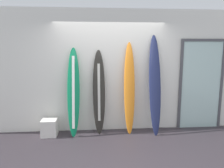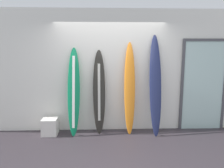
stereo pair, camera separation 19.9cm
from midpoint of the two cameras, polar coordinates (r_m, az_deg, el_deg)
The scene contains 8 objects.
ground at distance 4.11m, azimuth 1.54°, elevation -18.52°, with size 8.00×8.00×0.04m, color #302A2F.
wall_back at distance 4.95m, azimuth 0.63°, elevation 3.55°, with size 7.20×0.20×2.80m, color silver.
surfboard_emerald at distance 4.72m, azimuth -9.13°, elevation -2.25°, with size 0.29×0.42×1.95m.
surfboard_charcoal at distance 4.76m, azimuth -2.31°, elevation -2.43°, with size 0.28×0.29×1.89m.
surfboard_sunset at distance 4.76m, azimuth 5.98°, elevation -1.19°, with size 0.26×0.36×2.07m.
surfboard_navy at distance 4.79m, azimuth 12.82°, elevation -0.50°, with size 0.27×0.50×2.23m.
display_block_left at distance 5.00m, azimuth -15.30°, elevation -11.05°, with size 0.33×0.33×0.37m.
glass_door at distance 5.44m, azimuth 24.42°, elevation 0.09°, with size 1.08×0.06×2.14m.
Camera 2 is at (-0.14, -3.63, 1.90)m, focal length 33.80 mm.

